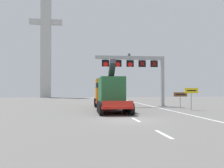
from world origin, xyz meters
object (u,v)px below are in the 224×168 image
Objects in this scene: exit_sign_yellow at (191,93)px; tourist_info_sign_brown at (180,96)px; overhead_lane_gantry at (139,66)px; heavy_haul_truck_red at (109,92)px; bridge_pylon_distant at (46,35)px.

tourist_info_sign_brown is at bearing 93.45° from exit_sign_yellow.
overhead_lane_gantry is 4.93× the size of tourist_info_sign_brown.
overhead_lane_gantry is 6.78m from heavy_haul_truck_red.
tourist_info_sign_brown is (4.13, -3.72, -3.84)m from overhead_lane_gantry.
tourist_info_sign_brown is at bearing -64.79° from bridge_pylon_distant.
overhead_lane_gantry is at bearing 39.20° from heavy_haul_truck_red.
heavy_haul_truck_red reaches higher than tourist_info_sign_brown.
exit_sign_yellow is 1.27× the size of tourist_info_sign_brown.
exit_sign_yellow is 0.07× the size of bridge_pylon_distant.
bridge_pylon_distant is (-21.22, 47.41, 15.63)m from exit_sign_yellow.
bridge_pylon_distant reaches higher than overhead_lane_gantry.
exit_sign_yellow is (4.29, -6.39, -3.46)m from overhead_lane_gantry.
heavy_haul_truck_red reaches higher than exit_sign_yellow.
overhead_lane_gantry is at bearing 138.00° from tourist_info_sign_brown.
tourist_info_sign_brown is (-0.16, 2.67, -0.38)m from exit_sign_yellow.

